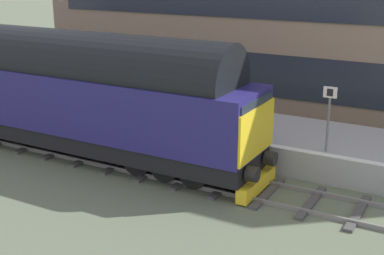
% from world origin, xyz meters
% --- Properties ---
extents(ground_plane, '(140.00, 140.00, 0.00)m').
position_xyz_m(ground_plane, '(0.00, 0.00, 0.00)').
color(ground_plane, '#5A654E').
rests_on(ground_plane, ground).
extents(track_main, '(2.50, 60.00, 0.15)m').
position_xyz_m(track_main, '(0.00, -0.00, 0.06)').
color(track_main, slate).
rests_on(track_main, ground).
extents(station_platform, '(4.00, 44.00, 1.01)m').
position_xyz_m(station_platform, '(3.60, 0.00, 0.50)').
color(station_platform, '#989C9B').
rests_on(station_platform, ground).
extents(diesel_locomotive, '(2.74, 19.74, 4.68)m').
position_xyz_m(diesel_locomotive, '(0.00, 5.93, 2.49)').
color(diesel_locomotive, black).
rests_on(diesel_locomotive, ground).
extents(platform_number_sign, '(0.10, 0.44, 2.18)m').
position_xyz_m(platform_number_sign, '(2.08, -5.37, 2.44)').
color(platform_number_sign, slate).
rests_on(platform_number_sign, station_platform).
extents(waiting_passenger, '(0.41, 0.50, 1.64)m').
position_xyz_m(waiting_passenger, '(3.02, 2.28, 1.99)').
color(waiting_passenger, '#24233E').
rests_on(waiting_passenger, station_platform).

